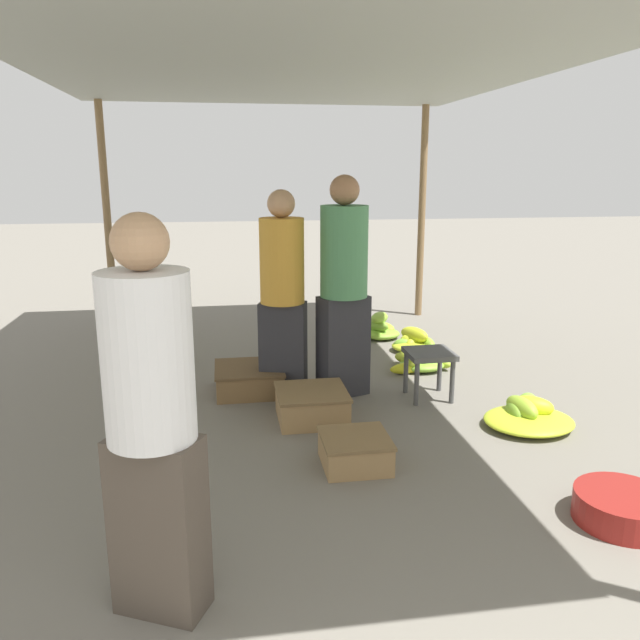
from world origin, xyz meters
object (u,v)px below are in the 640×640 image
Objects in this scene: banana_pile_right_0 at (421,361)px; banana_pile_right_2 at (378,328)px; crate_near at (355,451)px; banana_pile_left_0 at (159,357)px; banana_pile_left_1 at (152,336)px; stool at (429,360)px; crate_far at (249,379)px; vendor_foreground at (152,417)px; basin_black at (623,508)px; banana_pile_right_1 at (527,415)px; crate_mid at (312,405)px; shopper_walking_mid at (282,291)px; banana_pile_right_3 at (415,343)px; shopper_walking_far at (344,284)px.

banana_pile_right_2 is (-0.10, 1.10, 0.02)m from banana_pile_right_0.
banana_pile_left_0 is at bearing 121.13° from crate_near.
banana_pile_right_0 reaches higher than banana_pile_left_1.
crate_far is at bearing 165.32° from stool.
vendor_foreground is at bearing -83.75° from banana_pile_left_1.
banana_pile_left_0 is at bearing 168.08° from banana_pile_right_0.
crate_near is at bearing 145.95° from basin_black.
crate_mid reaches higher than banana_pile_right_1.
banana_pile_left_0 is 0.37× the size of shopper_walking_mid.
banana_pile_right_3 is 0.27× the size of shopper_walking_mid.
shopper_walking_mid is at bearing -161.23° from banana_pile_right_0.
crate_far reaches higher than banana_pile_left_0.
crate_far reaches higher than banana_pile_right_1.
crate_mid is 0.29× the size of shopper_walking_far.
banana_pile_right_1 reaches higher than crate_near.
banana_pile_right_3 reaches higher than crate_mid.
stool is 0.62× the size of banana_pile_right_0.
banana_pile_right_0 is (0.16, 0.68, -0.23)m from stool.
banana_pile_left_1 is 2.71m from banana_pile_right_0.
banana_pile_right_0 is at bearing 76.35° from stool.
shopper_walking_mid is at bearing -126.76° from banana_pile_right_2.
basin_black is at bearing -62.91° from shopper_walking_far.
banana_pile_right_0 is 1.41× the size of banana_pile_right_3.
shopper_walking_far reaches higher than crate_mid.
vendor_foreground is at bearing -172.72° from basin_black.
vendor_foreground reaches higher than crate_mid.
banana_pile_right_0 is 1.22m from shopper_walking_far.
stool is 1.28m from banana_pile_right_3.
shopper_walking_far is at bearing -13.39° from crate_far.
vendor_foreground is 3.67× the size of banana_pile_right_3.
banana_pile_right_3 is at bearing 28.65° from crate_far.
banana_pile_left_0 reaches higher than basin_black.
crate_far is (-1.83, 0.96, 0.03)m from banana_pile_right_1.
crate_mid is (-1.32, 1.52, 0.03)m from basin_black.
shopper_walking_mid is (-1.46, 2.06, 0.73)m from basin_black.
shopper_walking_mid is (1.02, -0.90, 0.73)m from banana_pile_left_0.
banana_pile_left_1 is at bearing 132.14° from shopper_walking_far.
basin_black is 2.36m from shopper_walking_far.
banana_pile_right_2 is (1.84, 3.85, -0.71)m from vendor_foreground.
banana_pile_left_1 is (-2.61, 3.75, -0.01)m from basin_black.
stool is 0.99m from crate_mid.
banana_pile_right_0 is (2.25, -0.48, 0.00)m from banana_pile_left_0.
crate_far is at bearing 112.07° from crate_near.
stool reaches higher than banana_pile_right_0.
shopper_walking_mid is at bearing -41.41° from banana_pile_left_0.
crate_far is 1.05m from shopper_walking_far.
banana_pile_right_0 is at bearing 41.25° from crate_mid.
stool reaches higher than crate_far.
banana_pile_right_0 is (2.39, -1.27, 0.01)m from banana_pile_left_1.
vendor_foreground is 3.97m from banana_pile_right_3.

